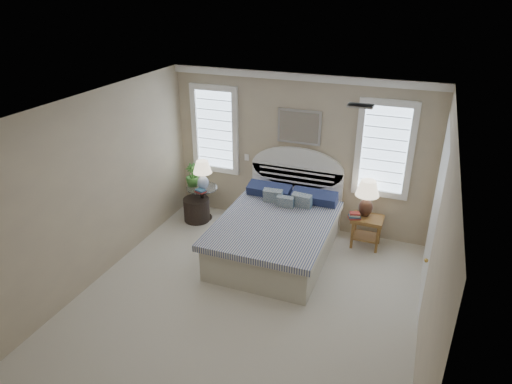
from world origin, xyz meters
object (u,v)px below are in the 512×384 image
Objects in this scene: bed at (278,231)px; floor_pot at (197,209)px; lamp_right at (367,194)px; nightstand_right at (367,225)px; side_table_left at (203,199)px; lamp_left at (203,172)px.

bed is 1.81m from floor_pot.
nightstand_right is at bearing -50.25° from lamp_right.
bed is 4.82× the size of floor_pot.
bed is 1.75m from side_table_left.
bed reaches higher than floor_pot.
side_table_left is at bearing 140.45° from lamp_left.
lamp_left is 0.87× the size of lamp_right.
nightstand_right is 1.12× the size of floor_pot.
floor_pot is (-1.73, 0.49, -0.17)m from bed.
side_table_left is 1.34× the size of floor_pot.
bed is 3.66× the size of lamp_right.
side_table_left is 0.21m from floor_pot.
lamp_right is (2.84, 0.22, -0.05)m from lamp_left.
nightstand_right is at bearing 1.94° from side_table_left.
lamp_right is (2.97, 0.27, 0.69)m from floor_pot.
bed reaches higher than lamp_left.
side_table_left is at bearing 50.96° from floor_pot.
bed is at bearing -19.74° from side_table_left.
side_table_left is 1.19× the size of nightstand_right.
side_table_left is 2.95m from nightstand_right.
side_table_left reaches higher than floor_pot.
bed reaches higher than nightstand_right.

